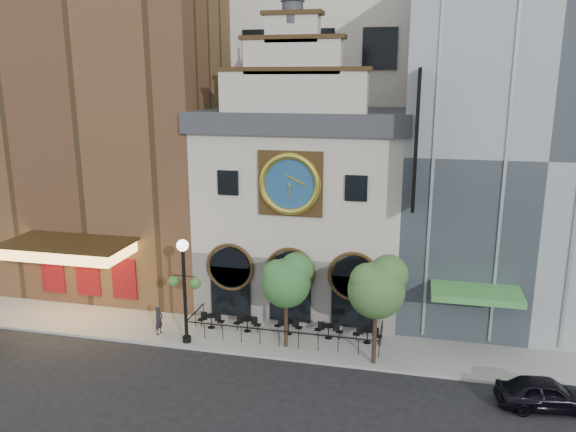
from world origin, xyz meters
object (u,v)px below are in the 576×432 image
at_px(bistro_3, 329,330).
at_px(bistro_4, 367,335).
at_px(pedestrian, 159,320).
at_px(car_right, 546,394).
at_px(tree_right, 378,286).
at_px(bistro_1, 247,324).
at_px(lamppost, 184,280).
at_px(tree_left, 287,279).
at_px(bistro_2, 288,326).
at_px(bistro_0, 211,320).

bearing_deg(bistro_3, bistro_4, -2.12).
bearing_deg(bistro_3, pedestrian, -170.38).
xyz_separation_m(car_right, tree_right, (-7.61, 2.15, 3.57)).
bearing_deg(tree_right, pedestrian, 177.14).
xyz_separation_m(bistro_1, lamppost, (-2.84, -2.00, 3.13)).
distance_m(lamppost, tree_left, 5.50).
relative_size(bistro_1, tree_right, 0.28).
distance_m(pedestrian, tree_right, 12.54).
relative_size(bistro_3, tree_left, 0.30).
bearing_deg(bistro_2, lamppost, -157.14).
distance_m(bistro_3, pedestrian, 9.51).
bearing_deg(lamppost, bistro_3, 17.64).
bearing_deg(car_right, tree_right, 66.68).
bearing_deg(bistro_4, bistro_2, 178.85).
bearing_deg(bistro_1, tree_right, -15.34).
bearing_deg(car_right, tree_left, 69.20).
bearing_deg(bistro_2, tree_right, -23.83).
distance_m(bistro_1, bistro_2, 2.36).
relative_size(bistro_0, bistro_2, 1.00).
xyz_separation_m(bistro_0, bistro_1, (2.17, 0.02, 0.00)).
distance_m(bistro_1, bistro_4, 6.77).
xyz_separation_m(bistro_1, bistro_3, (4.63, 0.18, 0.00)).
bearing_deg(tree_right, lamppost, 179.92).
xyz_separation_m(bistro_1, pedestrian, (-4.74, -1.41, 0.35)).
bearing_deg(car_right, pedestrian, 74.51).
relative_size(bistro_2, tree_left, 0.30).
xyz_separation_m(bistro_1, bistro_4, (6.77, 0.10, 0.00)).
relative_size(bistro_1, tree_left, 0.30).
xyz_separation_m(bistro_1, car_right, (14.95, -4.17, 0.10)).
height_order(bistro_4, car_right, car_right).
bearing_deg(bistro_1, bistro_4, 0.85).
relative_size(bistro_1, bistro_2, 1.00).
xyz_separation_m(bistro_1, tree_left, (2.61, -1.25, 3.35)).
bearing_deg(tree_left, bistro_3, 35.22).
distance_m(bistro_1, lamppost, 4.68).
bearing_deg(bistro_1, car_right, -15.58).
relative_size(car_right, tree_left, 0.81).
bearing_deg(lamppost, car_right, -5.56).
height_order(bistro_2, bistro_3, same).
distance_m(bistro_0, tree_right, 10.38).
height_order(car_right, pedestrian, pedestrian).
distance_m(bistro_4, lamppost, 10.33).
height_order(bistro_3, lamppost, lamppost).
bearing_deg(bistro_3, bistro_0, -178.35).
height_order(bistro_0, car_right, car_right).
distance_m(bistro_0, lamppost, 3.77).
bearing_deg(lamppost, pedestrian, 164.17).
bearing_deg(bistro_4, tree_right, -75.08).
bearing_deg(bistro_4, lamppost, -167.68).
relative_size(bistro_4, lamppost, 0.27).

